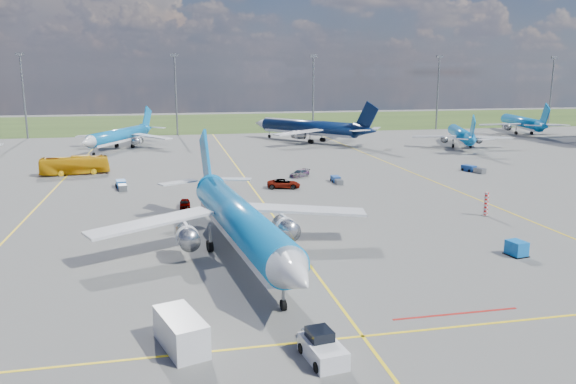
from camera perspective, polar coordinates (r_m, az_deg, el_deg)
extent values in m
plane|color=#50504E|center=(57.56, 0.94, -5.72)|extent=(400.00, 400.00, 0.00)
cube|color=#2D4719|center=(204.55, -8.54, 7.00)|extent=(400.00, 80.00, 0.01)
cube|color=yellow|center=(86.13, -3.52, 0.27)|extent=(0.25, 160.00, 0.02)
cube|color=yellow|center=(39.70, 7.59, -14.32)|extent=(60.00, 0.25, 0.02)
cube|color=yellow|center=(96.70, -22.31, 0.68)|extent=(0.25, 120.00, 0.02)
cube|color=yellow|center=(104.03, 12.21, 2.06)|extent=(0.25, 120.00, 0.02)
cube|color=#A5140F|center=(44.43, 16.69, -11.77)|extent=(10.00, 0.25, 0.02)
cylinder|color=slate|center=(167.85, -25.25, 8.68)|extent=(0.50, 0.50, 22.00)
cube|color=slate|center=(167.78, -25.60, 12.53)|extent=(2.20, 0.50, 0.80)
cylinder|color=slate|center=(163.57, -11.31, 9.53)|extent=(0.50, 0.50, 22.00)
cube|color=slate|center=(163.50, -11.48, 13.48)|extent=(2.20, 0.50, 0.80)
cylinder|color=slate|center=(168.93, 2.58, 9.82)|extent=(0.50, 0.50, 22.00)
cube|color=slate|center=(168.86, 2.62, 13.65)|extent=(2.20, 0.50, 0.80)
cylinder|color=slate|center=(183.08, 14.97, 9.60)|extent=(0.50, 0.50, 22.00)
cube|color=slate|center=(183.02, 15.16, 13.13)|extent=(2.20, 0.50, 0.80)
cylinder|color=slate|center=(204.20, 25.17, 9.09)|extent=(0.50, 0.50, 22.00)
cube|color=slate|center=(204.15, 25.46, 12.25)|extent=(2.20, 0.50, 0.80)
cylinder|color=red|center=(74.13, 19.48, -1.17)|extent=(0.50, 0.50, 3.00)
cube|color=silver|center=(36.36, 3.57, -15.83)|extent=(2.50, 4.03, 1.17)
cube|color=black|center=(36.43, 3.23, -14.34)|extent=(1.66, 1.81, 0.81)
cube|color=slate|center=(38.31, 2.11, -14.43)|extent=(0.53, 2.17, 0.18)
cube|color=blue|center=(59.48, 22.21, -5.32)|extent=(1.77, 2.06, 1.46)
cube|color=silver|center=(38.15, -10.83, -13.75)|extent=(3.63, 5.46, 2.21)
imported|color=#E3A30D|center=(105.34, -20.87, 2.56)|extent=(11.97, 4.56, 3.26)
imported|color=#999999|center=(75.56, -10.43, -1.15)|extent=(1.48, 3.42, 1.15)
imported|color=#999999|center=(86.79, -0.43, 0.86)|extent=(5.52, 3.39, 1.43)
imported|color=#999999|center=(96.32, 1.17, 1.91)|extent=(4.33, 3.92, 1.21)
cube|color=#194598|center=(92.25, 4.85, 1.33)|extent=(1.32, 2.31, 0.95)
cube|color=slate|center=(90.13, 5.20, 1.02)|extent=(1.12, 1.78, 0.78)
cube|color=#1C57AA|center=(91.40, -16.61, 0.81)|extent=(1.79, 2.77, 1.09)
cube|color=slate|center=(88.89, -16.46, 0.45)|extent=(1.49, 2.15, 0.89)
cube|color=navy|center=(107.07, 17.88, 2.32)|extent=(2.11, 2.83, 1.07)
cube|color=slate|center=(105.48, 18.91, 2.05)|extent=(1.74, 2.22, 0.88)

